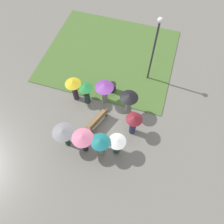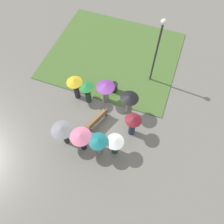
{
  "view_description": "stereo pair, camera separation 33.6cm",
  "coord_description": "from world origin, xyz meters",
  "px_view_note": "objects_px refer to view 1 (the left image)",
  "views": [
    {
      "loc": [
        6.52,
        2.15,
        12.37
      ],
      "look_at": [
        0.14,
        0.19,
        0.78
      ],
      "focal_mm": 35.0,
      "sensor_mm": 36.0,
      "label": 1
    },
    {
      "loc": [
        6.41,
        2.47,
        12.37
      ],
      "look_at": [
        0.14,
        0.19,
        0.78
      ],
      "focal_mm": 35.0,
      "sensor_mm": 36.0,
      "label": 2
    }
  ],
  "objects_px": {
    "trash_bin": "(112,88)",
    "crowd_person_grey": "(64,133)",
    "crowd_person_pink": "(83,139)",
    "park_bench": "(98,120)",
    "crowd_person_black": "(129,100)",
    "crowd_person_white": "(117,144)",
    "crowd_person_maroon": "(134,122)",
    "crowd_person_teal": "(101,145)",
    "lamp_post": "(155,44)",
    "crowd_person_yellow": "(74,86)",
    "crowd_person_purple": "(105,89)",
    "crowd_person_green": "(86,91)"
  },
  "relations": [
    {
      "from": "trash_bin",
      "to": "crowd_person_pink",
      "type": "relative_size",
      "value": 0.41
    },
    {
      "from": "crowd_person_black",
      "to": "crowd_person_green",
      "type": "bearing_deg",
      "value": -130.62
    },
    {
      "from": "trash_bin",
      "to": "crowd_person_grey",
      "type": "relative_size",
      "value": 0.42
    },
    {
      "from": "park_bench",
      "to": "lamp_post",
      "type": "relative_size",
      "value": 0.33
    },
    {
      "from": "crowd_person_white",
      "to": "crowd_person_grey",
      "type": "height_order",
      "value": "crowd_person_grey"
    },
    {
      "from": "crowd_person_pink",
      "to": "crowd_person_black",
      "type": "distance_m",
      "value": 3.62
    },
    {
      "from": "trash_bin",
      "to": "crowd_person_yellow",
      "type": "xyz_separation_m",
      "value": [
        1.27,
        -2.16,
        0.93
      ]
    },
    {
      "from": "lamp_post",
      "to": "crowd_person_teal",
      "type": "height_order",
      "value": "lamp_post"
    },
    {
      "from": "trash_bin",
      "to": "crowd_person_maroon",
      "type": "bearing_deg",
      "value": 38.67
    },
    {
      "from": "lamp_post",
      "to": "crowd_person_teal",
      "type": "bearing_deg",
      "value": -12.41
    },
    {
      "from": "park_bench",
      "to": "crowd_person_white",
      "type": "height_order",
      "value": "crowd_person_white"
    },
    {
      "from": "crowd_person_yellow",
      "to": "crowd_person_grey",
      "type": "relative_size",
      "value": 0.99
    },
    {
      "from": "trash_bin",
      "to": "crowd_person_green",
      "type": "relative_size",
      "value": 0.45
    },
    {
      "from": "trash_bin",
      "to": "crowd_person_green",
      "type": "bearing_deg",
      "value": -45.48
    },
    {
      "from": "crowd_person_black",
      "to": "park_bench",
      "type": "bearing_deg",
      "value": -89.53
    },
    {
      "from": "lamp_post",
      "to": "crowd_person_maroon",
      "type": "relative_size",
      "value": 2.67
    },
    {
      "from": "lamp_post",
      "to": "crowd_person_white",
      "type": "distance_m",
      "value": 6.27
    },
    {
      "from": "crowd_person_black",
      "to": "crowd_person_white",
      "type": "bearing_deg",
      "value": -38.75
    },
    {
      "from": "crowd_person_purple",
      "to": "crowd_person_yellow",
      "type": "relative_size",
      "value": 0.97
    },
    {
      "from": "trash_bin",
      "to": "crowd_person_white",
      "type": "relative_size",
      "value": 0.46
    },
    {
      "from": "crowd_person_green",
      "to": "crowd_person_pink",
      "type": "bearing_deg",
      "value": 30.33
    },
    {
      "from": "crowd_person_purple",
      "to": "crowd_person_teal",
      "type": "distance_m",
      "value": 3.64
    },
    {
      "from": "park_bench",
      "to": "crowd_person_black",
      "type": "xyz_separation_m",
      "value": [
        -1.36,
        1.56,
        0.99
      ]
    },
    {
      "from": "trash_bin",
      "to": "crowd_person_black",
      "type": "distance_m",
      "value": 2.2
    },
    {
      "from": "lamp_post",
      "to": "crowd_person_maroon",
      "type": "distance_m",
      "value": 4.8
    },
    {
      "from": "crowd_person_maroon",
      "to": "crowd_person_white",
      "type": "height_order",
      "value": "crowd_person_maroon"
    },
    {
      "from": "crowd_person_black",
      "to": "crowd_person_maroon",
      "type": "bearing_deg",
      "value": -13.95
    },
    {
      "from": "crowd_person_teal",
      "to": "trash_bin",
      "type": "bearing_deg",
      "value": 53.85
    },
    {
      "from": "crowd_person_black",
      "to": "crowd_person_purple",
      "type": "bearing_deg",
      "value": -144.15
    },
    {
      "from": "crowd_person_maroon",
      "to": "lamp_post",
      "type": "bearing_deg",
      "value": 67.31
    },
    {
      "from": "crowd_person_maroon",
      "to": "crowd_person_pink",
      "type": "bearing_deg",
      "value": -163.1
    },
    {
      "from": "trash_bin",
      "to": "crowd_person_teal",
      "type": "bearing_deg",
      "value": 8.82
    },
    {
      "from": "crowd_person_purple",
      "to": "crowd_person_yellow",
      "type": "distance_m",
      "value": 1.96
    },
    {
      "from": "crowd_person_purple",
      "to": "crowd_person_teal",
      "type": "bearing_deg",
      "value": -62.76
    },
    {
      "from": "crowd_person_teal",
      "to": "crowd_person_purple",
      "type": "bearing_deg",
      "value": 59.74
    },
    {
      "from": "crowd_person_yellow",
      "to": "crowd_person_black",
      "type": "height_order",
      "value": "crowd_person_black"
    },
    {
      "from": "crowd_person_maroon",
      "to": "crowd_person_green",
      "type": "relative_size",
      "value": 1.06
    },
    {
      "from": "park_bench",
      "to": "crowd_person_green",
      "type": "distance_m",
      "value": 1.95
    },
    {
      "from": "park_bench",
      "to": "lamp_post",
      "type": "xyz_separation_m",
      "value": [
        -4.5,
        2.2,
        2.69
      ]
    },
    {
      "from": "trash_bin",
      "to": "crowd_person_grey",
      "type": "distance_m",
      "value": 4.83
    },
    {
      "from": "trash_bin",
      "to": "crowd_person_black",
      "type": "xyz_separation_m",
      "value": [
        1.31,
        1.42,
        1.06
      ]
    },
    {
      "from": "crowd_person_yellow",
      "to": "crowd_person_teal",
      "type": "distance_m",
      "value": 4.26
    },
    {
      "from": "crowd_person_maroon",
      "to": "crowd_person_white",
      "type": "relative_size",
      "value": 1.09
    },
    {
      "from": "trash_bin",
      "to": "crowd_person_white",
      "type": "distance_m",
      "value": 4.42
    },
    {
      "from": "trash_bin",
      "to": "crowd_person_black",
      "type": "height_order",
      "value": "crowd_person_black"
    },
    {
      "from": "crowd_person_purple",
      "to": "crowd_person_green",
      "type": "distance_m",
      "value": 1.18
    },
    {
      "from": "crowd_person_white",
      "to": "crowd_person_teal",
      "type": "bearing_deg",
      "value": -97.72
    },
    {
      "from": "crowd_person_yellow",
      "to": "crowd_person_white",
      "type": "relative_size",
      "value": 1.09
    },
    {
      "from": "crowd_person_pink",
      "to": "trash_bin",
      "type": "bearing_deg",
      "value": -117.98
    },
    {
      "from": "trash_bin",
      "to": "crowd_person_teal",
      "type": "relative_size",
      "value": 0.43
    }
  ]
}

